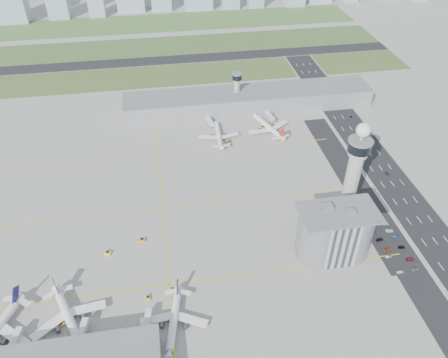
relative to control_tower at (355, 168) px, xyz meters
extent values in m
plane|color=#A09D95|center=(-72.00, -8.00, -35.04)|extent=(1000.00, 1000.00, 0.00)
cube|color=#435528|center=(-92.00, 217.00, -35.00)|extent=(480.00, 50.00, 0.08)
cube|color=#405F2D|center=(-92.00, 292.00, -35.00)|extent=(480.00, 60.00, 0.08)
cube|color=#476931|center=(-92.00, 372.00, -35.00)|extent=(480.00, 70.00, 0.08)
cube|color=black|center=(-92.00, 254.00, -34.98)|extent=(480.00, 22.00, 0.10)
cube|color=black|center=(43.00, -8.00, -34.99)|extent=(28.00, 500.00, 0.10)
cube|color=#9E9E99|center=(29.00, -8.00, -34.44)|extent=(0.60, 500.00, 1.20)
cube|color=#9E9E99|center=(57.00, -8.00, -34.44)|extent=(0.60, 500.00, 1.20)
cube|color=black|center=(18.00, -18.00, -35.00)|extent=(18.00, 260.00, 0.08)
cube|color=black|center=(16.00, -30.00, -34.99)|extent=(20.00, 44.00, 0.10)
cube|color=yellow|center=(-112.00, -38.00, -35.04)|extent=(260.00, 0.60, 0.01)
cube|color=yellow|center=(-112.00, 22.00, -35.04)|extent=(260.00, 0.60, 0.01)
cube|color=yellow|center=(-112.00, 82.00, -35.04)|extent=(260.00, 0.60, 0.01)
cube|color=yellow|center=(-112.00, 22.00, -35.04)|extent=(0.60, 260.00, 0.01)
cylinder|color=#ADAAA5|center=(0.00, 0.00, -11.04)|extent=(8.40, 8.40, 48.00)
cylinder|color=#ADAAA5|center=(0.00, 0.00, 10.96)|extent=(11.00, 11.00, 4.00)
cylinder|color=black|center=(0.00, 0.00, 14.96)|extent=(13.00, 13.00, 6.00)
cylinder|color=slate|center=(0.00, 0.00, 18.46)|extent=(14.00, 14.00, 1.00)
cylinder|color=#ADAAA5|center=(0.00, 0.00, 20.96)|extent=(1.60, 1.60, 5.00)
sphere|color=white|center=(0.00, 0.00, 25.46)|extent=(8.00, 8.00, 8.00)
cylinder|color=#ADAAA5|center=(-42.00, 142.00, -21.04)|extent=(5.00, 5.00, 28.00)
cylinder|color=black|center=(-42.00, 142.00, -6.04)|extent=(8.00, 8.00, 4.00)
cylinder|color=slate|center=(-42.00, 142.00, -3.54)|extent=(8.60, 8.60, 0.80)
cube|color=#B2B2B7|center=(-20.00, -30.00, -20.04)|extent=(18.00, 24.00, 30.00)
cylinder|color=#B2B2B7|center=(-29.00, -30.00, -20.04)|extent=(24.00, 24.00, 30.00)
cylinder|color=#B2B2B7|center=(-11.00, -30.00, -20.04)|extent=(24.00, 24.00, 30.00)
cube|color=slate|center=(-20.00, -30.00, -4.64)|extent=(42.00, 24.00, 0.80)
cube|color=slate|center=(-26.00, -27.00, -3.04)|extent=(6.00, 5.00, 3.00)
cube|color=slate|center=(-15.00, -32.00, -3.34)|extent=(5.00, 4.00, 2.40)
cube|color=gray|center=(-32.00, 140.00, -27.54)|extent=(210.00, 32.00, 15.00)
cube|color=slate|center=(-32.00, 140.00, -19.64)|extent=(210.00, 32.00, 0.80)
imported|color=white|center=(11.63, -50.48, -34.39)|extent=(3.83, 1.58, 1.30)
imported|color=#989898|center=(10.55, -39.18, -34.45)|extent=(3.70, 1.73, 1.17)
imported|color=#B54118|center=(11.66, -34.21, -34.42)|extent=(4.59, 2.34, 1.24)
imported|color=black|center=(11.25, -26.08, -34.40)|extent=(4.66, 2.53, 1.28)
imported|color=#10264B|center=(9.83, -19.55, -34.41)|extent=(3.83, 1.78, 1.27)
imported|color=silver|center=(10.22, -14.52, -34.43)|extent=(3.75, 1.40, 1.23)
imported|color=gray|center=(20.72, -50.21, -34.47)|extent=(4.30, 2.43, 1.13)
imported|color=maroon|center=(21.38, -43.04, -34.39)|extent=(4.56, 2.06, 1.30)
imported|color=black|center=(20.97, -33.78, -34.38)|extent=(3.99, 1.89, 1.32)
imported|color=navy|center=(21.90, -25.26, -34.44)|extent=(3.65, 1.29, 1.20)
imported|color=white|center=(20.20, -20.26, -34.39)|extent=(4.93, 2.78, 1.30)
imported|color=#A5A8B0|center=(20.76, -14.46, -34.42)|extent=(4.39, 1.94, 1.25)
imported|color=black|center=(44.11, 32.31, -34.44)|extent=(1.30, 3.68, 1.21)
imported|color=navy|center=(49.67, 110.73, -34.50)|extent=(2.42, 4.17, 1.09)
imported|color=gray|center=(35.81, 174.26, -34.41)|extent=(1.51, 3.70, 1.26)
camera|label=1|loc=(-107.38, -186.21, 151.02)|focal=35.00mm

